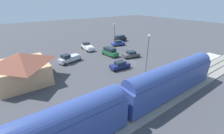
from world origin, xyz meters
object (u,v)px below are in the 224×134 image
object	(u,v)px
sedan_blue	(118,43)
suv_green	(110,52)
light_pole_lot_center	(114,34)
pedestrian_waiting_far	(187,62)
light_pole_near_platform	(148,51)
passenger_train	(122,100)
pickup_white	(87,47)
sedan_charcoal	(131,54)
station_building	(23,67)
suv_black	(120,38)
sedan_navy	(120,65)
pedestrian_on_platform	(162,75)
pickup_silver	(69,58)

from	to	relation	value
sedan_blue	suv_green	size ratio (longest dim) A/B	0.93
sedan_blue	light_pole_lot_center	distance (m)	6.19
pedestrian_waiting_far	light_pole_near_platform	distance (m)	11.36
passenger_train	suv_green	xyz separation A→B (m)	(20.57, -12.44, -1.71)
passenger_train	pickup_white	size ratio (longest dim) A/B	6.96
sedan_charcoal	pedestrian_waiting_far	bearing A→B (deg)	-154.67
station_building	suv_black	size ratio (longest dim) A/B	1.92
pedestrian_waiting_far	sedan_blue	world-z (taller)	pedestrian_waiting_far
pedestrian_waiting_far	light_pole_near_platform	world-z (taller)	light_pole_near_platform
sedan_blue	sedan_charcoal	distance (m)	12.07
sedan_charcoal	light_pole_near_platform	world-z (taller)	light_pole_near_platform
light_pole_near_platform	suv_black	bearing A→B (deg)	-27.97
suv_green	suv_black	size ratio (longest dim) A/B	0.99
sedan_blue	sedan_navy	xyz separation A→B (m)	(-15.23, 11.20, 0.00)
pedestrian_waiting_far	pickup_white	distance (m)	27.68
light_pole_lot_center	sedan_blue	bearing A→B (deg)	-51.59
suv_black	light_pole_lot_center	bearing A→B (deg)	131.61
station_building	suv_green	distance (m)	21.14
passenger_train	pedestrian_waiting_far	xyz separation A→B (m)	(3.97, -21.94, -1.58)
suv_green	sedan_navy	xyz separation A→B (m)	(-8.41, 3.15, -0.27)
pedestrian_on_platform	passenger_train	bearing A→B (deg)	105.63
station_building	pedestrian_on_platform	distance (m)	25.35
pickup_silver	sedan_navy	distance (m)	12.75
light_pole_lot_center	passenger_train	bearing A→B (deg)	145.51
passenger_train	light_pole_lot_center	world-z (taller)	light_pole_lot_center
sedan_blue	pickup_silver	world-z (taller)	pickup_silver
sedan_charcoal	light_pole_lot_center	size ratio (longest dim) A/B	0.61
light_pole_near_platform	station_building	bearing A→B (deg)	60.87
pedestrian_waiting_far	sedan_charcoal	size ratio (longest dim) A/B	0.36
pickup_white	light_pole_lot_center	xyz separation A→B (m)	(-4.38, -7.00, 3.90)
passenger_train	suv_green	world-z (taller)	passenger_train
pedestrian_on_platform	light_pole_near_platform	distance (m)	5.16
pedestrian_on_platform	suv_green	world-z (taller)	suv_green
passenger_train	pedestrian_waiting_far	world-z (taller)	passenger_train
sedan_charcoal	sedan_navy	distance (m)	7.95
passenger_train	sedan_charcoal	bearing A→B (deg)	-45.14
pedestrian_waiting_far	sedan_blue	distance (m)	23.47
sedan_charcoal	pedestrian_on_platform	bearing A→B (deg)	162.56
pedestrian_on_platform	pickup_silver	xyz separation A→B (m)	(18.95, 10.57, -0.25)
light_pole_lot_center	suv_green	bearing A→B (deg)	131.78
pickup_silver	sedan_charcoal	bearing A→B (deg)	-113.23
suv_black	light_pole_near_platform	xyz separation A→B (m)	(-24.73, 13.13, 3.98)
suv_green	light_pole_lot_center	bearing A→B (deg)	-48.22
pickup_silver	pickup_white	bearing A→B (deg)	-51.57
suv_black	light_pole_lot_center	xyz separation A→B (m)	(-7.05, 7.93, 3.78)
pickup_silver	sedan_navy	bearing A→B (deg)	-143.10
passenger_train	sedan_charcoal	size ratio (longest dim) A/B	8.02
station_building	sedan_blue	distance (m)	30.51
pickup_white	sedan_navy	bearing A→B (deg)	178.16
sedan_charcoal	sedan_navy	size ratio (longest dim) A/B	1.04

